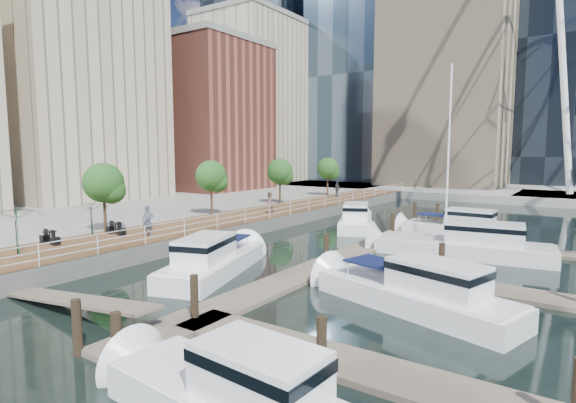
# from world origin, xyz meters

# --- Properties ---
(ground) EXTENTS (520.00, 520.00, 0.00)m
(ground) POSITION_xyz_m (0.00, 0.00, 0.00)
(ground) COLOR black
(ground) RESTS_ON ground
(boardwalk) EXTENTS (6.00, 60.00, 1.00)m
(boardwalk) POSITION_xyz_m (-9.00, 15.00, 0.50)
(boardwalk) COLOR brown
(boardwalk) RESTS_ON ground
(seawall) EXTENTS (0.25, 60.00, 1.00)m
(seawall) POSITION_xyz_m (-6.00, 15.00, 0.50)
(seawall) COLOR #595954
(seawall) RESTS_ON ground
(land_inland) EXTENTS (48.00, 90.00, 1.00)m
(land_inland) POSITION_xyz_m (-36.00, 15.00, 0.50)
(land_inland) COLOR gray
(land_inland) RESTS_ON ground
(land_far) EXTENTS (200.00, 114.00, 1.00)m
(land_far) POSITION_xyz_m (0.00, 102.00, 0.50)
(land_far) COLOR gray
(land_far) RESTS_ON ground
(railing) EXTENTS (0.10, 60.00, 1.05)m
(railing) POSITION_xyz_m (-6.10, 15.00, 1.52)
(railing) COLOR white
(railing) RESTS_ON boardwalk
(floating_docks) EXTENTS (16.00, 34.00, 2.60)m
(floating_docks) POSITION_xyz_m (7.97, 9.98, 0.49)
(floating_docks) COLOR #6D6051
(floating_docks) RESTS_ON ground
(midrise_condos) EXTENTS (19.00, 67.00, 28.00)m
(midrise_condos) POSITION_xyz_m (-33.57, 26.82, 13.42)
(midrise_condos) COLOR #BCAD8E
(midrise_condos) RESTS_ON ground
(street_trees) EXTENTS (2.60, 42.60, 4.60)m
(street_trees) POSITION_xyz_m (-11.40, 14.00, 4.29)
(street_trees) COLOR #3F2B1C
(street_trees) RESTS_ON ground
(cafe_tables) EXTENTS (2.50, 13.70, 0.74)m
(cafe_tables) POSITION_xyz_m (-10.40, -2.00, 1.37)
(cafe_tables) COLOR black
(cafe_tables) RESTS_ON ground
(yacht_foreground) EXTENTS (9.65, 5.06, 2.15)m
(yacht_foreground) POSITION_xyz_m (9.30, 3.94, 0.00)
(yacht_foreground) COLOR white
(yacht_foreground) RESTS_ON ground
(pedestrian_near) EXTENTS (0.86, 0.78, 1.96)m
(pedestrian_near) POSITION_xyz_m (-7.88, 4.62, 1.98)
(pedestrian_near) COLOR #454B5D
(pedestrian_near) RESTS_ON boardwalk
(pedestrian_mid) EXTENTS (0.77, 0.96, 1.89)m
(pedestrian_mid) POSITION_xyz_m (-7.92, 17.45, 1.95)
(pedestrian_mid) COLOR #82645A
(pedestrian_mid) RESTS_ON boardwalk
(pedestrian_far) EXTENTS (1.17, 0.86, 1.84)m
(pedestrian_far) POSITION_xyz_m (-9.86, 33.56, 1.92)
(pedestrian_far) COLOR #31343D
(pedestrian_far) RESTS_ON boardwalk
(moored_yachts) EXTENTS (24.33, 32.29, 11.50)m
(moored_yachts) POSITION_xyz_m (8.41, 13.36, 0.00)
(moored_yachts) COLOR silver
(moored_yachts) RESTS_ON ground
(cafe_seating) EXTENTS (4.83, 15.26, 2.49)m
(cafe_seating) POSITION_xyz_m (-10.14, -2.58, 2.14)
(cafe_seating) COLOR #103B1A
(cafe_seating) RESTS_ON ground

